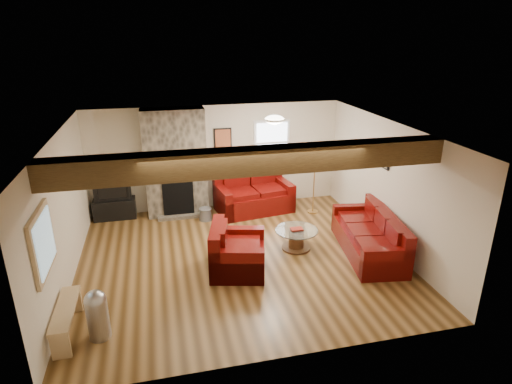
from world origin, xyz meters
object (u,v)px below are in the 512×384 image
armchair_red (238,248)px  coffee_table (296,239)px  floor_lamp (315,163)px  television (112,190)px  loveseat (254,192)px  sofa_three (369,233)px  tv_cabinet (115,209)px

armchair_red → coffee_table: bearing=-53.6°
coffee_table → floor_lamp: (0.98, 1.67, 1.02)m
television → loveseat: bearing=-5.3°
floor_lamp → sofa_three: bearing=-81.2°
sofa_three → armchair_red: size_ratio=1.99×
coffee_table → television: television is taller
armchair_red → floor_lamp: (2.26, 2.20, 0.79)m
coffee_table → floor_lamp: floor_lamp is taller
armchair_red → coffee_table: armchair_red is taller
armchair_red → floor_lamp: floor_lamp is taller
loveseat → armchair_red: size_ratio=1.63×
armchair_red → floor_lamp: bearing=-32.0°
sofa_three → coffee_table: size_ratio=2.53×
loveseat → floor_lamp: size_ratio=1.22×
loveseat → armchair_red: (-0.90, -2.63, -0.03)m
loveseat → armchair_red: 2.78m
tv_cabinet → television: (0.00, 0.00, 0.47)m
sofa_three → television: 5.71m
armchair_red → floor_lamp: 3.25m
loveseat → floor_lamp: 1.61m
armchair_red → coffee_table: (1.28, 0.53, -0.23)m
sofa_three → television: (-4.93, 2.87, 0.29)m
sofa_three → armchair_red: armchair_red is taller
loveseat → tv_cabinet: (-3.24, 0.30, -0.23)m
sofa_three → floor_lamp: (-0.33, 2.14, 0.81)m
loveseat → armchair_red: bearing=-117.6°
sofa_three → loveseat: size_ratio=1.22×
floor_lamp → coffee_table: bearing=-120.3°
armchair_red → television: size_ratio=1.31×
coffee_table → television: 4.37m
sofa_three → television: bearing=-111.4°
coffee_table → tv_cabinet: tv_cabinet is taller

